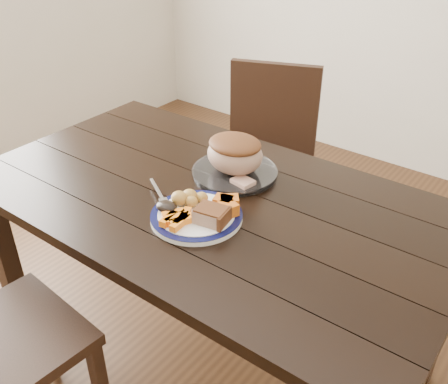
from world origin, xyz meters
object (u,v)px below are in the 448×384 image
Objects in this scene: roast_joint at (235,155)px; carving_knife at (228,171)px; chair_far at (267,154)px; pork_slice at (211,216)px; dinner_plate at (197,217)px; serving_platter at (235,173)px; fork at (160,194)px; dining_table at (209,218)px.

roast_joint is 0.08m from carving_knife.
pork_slice is at bearing 91.01° from chair_far.
pork_slice is 0.34m from carving_knife.
pork_slice reaches higher than dinner_plate.
dinner_plate is at bearing 175.24° from pork_slice.
serving_platter is 1.78× the size of fork.
fork reaches higher than dinner_plate.
fork reaches higher than serving_platter.
dining_table is 9.92× the size of fork.
pork_slice is 0.32m from roast_joint.
chair_far is 3.22× the size of serving_platter.
fork is (-0.10, -0.12, 0.11)m from dining_table.
carving_knife reaches higher than dining_table.
serving_platter is at bearing 103.32° from dinner_plate.
chair_far is at bearing 128.97° from fork.
pork_slice is 0.37× the size of carving_knife.
dining_table is 0.19m from fork.
fork is at bearing -56.01° from carving_knife.
dinner_plate is at bearing -23.76° from carving_knife.
serving_platter is 0.32m from pork_slice.
chair_far is at bearing 111.88° from roast_joint.
serving_platter is (-0.01, 0.15, 0.10)m from dining_table.
roast_joint is at bearing 0.00° from serving_platter.
dinner_plate is 0.30m from roast_joint.
chair_far reaches higher than serving_platter.
chair_far is 0.66m from serving_platter.
carving_knife is (0.20, -0.57, 0.23)m from chair_far.
dinner_plate is 0.29m from serving_platter.
dinner_plate is at bearing -65.44° from dining_table.
chair_far is 0.89m from fork.
dining_table is 0.22m from pork_slice.
chair_far reaches higher than carving_knife.
serving_platter is 3.16× the size of pork_slice.
roast_joint is at bearing 114.10° from pork_slice.
serving_platter is at bearing 90.26° from chair_far.
roast_joint reaches higher than dining_table.
carving_knife is at bearing 109.12° from dinner_plate.
fork is (-0.23, 0.02, -0.02)m from pork_slice.
pork_slice is (0.06, -0.01, 0.03)m from dinner_plate.
dinner_plate is 1.41× the size of roast_joint.
dining_table is 1.74× the size of chair_far.
roast_joint is (0.10, 0.27, 0.06)m from fork.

